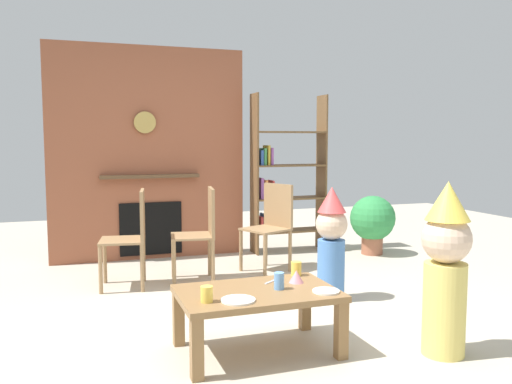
# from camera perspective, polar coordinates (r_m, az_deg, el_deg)

# --- Properties ---
(ground_plane) EXTENTS (12.00, 12.00, 0.00)m
(ground_plane) POSITION_cam_1_polar(r_m,az_deg,el_deg) (3.96, -0.17, -14.41)
(ground_plane) COLOR #BCB29E
(brick_fireplace_feature) EXTENTS (2.20, 0.28, 2.40)m
(brick_fireplace_feature) POSITION_cam_1_polar(r_m,az_deg,el_deg) (6.17, -11.52, 3.99)
(brick_fireplace_feature) COLOR #935138
(brick_fireplace_feature) RESTS_ON ground_plane
(bookshelf) EXTENTS (0.90, 0.28, 1.90)m
(bookshelf) POSITION_cam_1_polar(r_m,az_deg,el_deg) (6.40, 2.86, 1.22)
(bookshelf) COLOR brown
(bookshelf) RESTS_ON ground_plane
(coffee_table) EXTENTS (1.00, 0.64, 0.40)m
(coffee_table) POSITION_cam_1_polar(r_m,az_deg,el_deg) (3.44, 0.14, -11.56)
(coffee_table) COLOR olive
(coffee_table) RESTS_ON ground_plane
(paper_cup_near_left) EXTENTS (0.07, 0.07, 0.11)m
(paper_cup_near_left) POSITION_cam_1_polar(r_m,az_deg,el_deg) (3.43, 2.50, -9.54)
(paper_cup_near_left) COLOR #669EE0
(paper_cup_near_left) RESTS_ON coffee_table
(paper_cup_near_right) EXTENTS (0.07, 0.07, 0.10)m
(paper_cup_near_right) POSITION_cam_1_polar(r_m,az_deg,el_deg) (3.78, 4.36, -8.22)
(paper_cup_near_right) COLOR #F2CC4C
(paper_cup_near_right) RESTS_ON coffee_table
(paper_cup_center) EXTENTS (0.07, 0.07, 0.10)m
(paper_cup_center) POSITION_cam_1_polar(r_m,az_deg,el_deg) (3.19, -5.33, -10.90)
(paper_cup_center) COLOR #F2CC4C
(paper_cup_center) RESTS_ON coffee_table
(paper_plate_front) EXTENTS (0.21, 0.21, 0.01)m
(paper_plate_front) POSITION_cam_1_polar(r_m,az_deg,el_deg) (3.21, -1.94, -11.55)
(paper_plate_front) COLOR white
(paper_plate_front) RESTS_ON coffee_table
(paper_plate_rear) EXTENTS (0.17, 0.17, 0.01)m
(paper_plate_rear) POSITION_cam_1_polar(r_m,az_deg,el_deg) (3.41, 7.54, -10.54)
(paper_plate_rear) COLOR white
(paper_plate_rear) RESTS_ON coffee_table
(birthday_cake_slice) EXTENTS (0.10, 0.10, 0.08)m
(birthday_cake_slice) POSITION_cam_1_polar(r_m,az_deg,el_deg) (3.60, 4.36, -9.06)
(birthday_cake_slice) COLOR pink
(birthday_cake_slice) RESTS_ON coffee_table
(table_fork) EXTENTS (0.13, 0.10, 0.01)m
(table_fork) POSITION_cam_1_polar(r_m,az_deg,el_deg) (3.62, 1.66, -9.60)
(table_fork) COLOR silver
(table_fork) RESTS_ON coffee_table
(child_with_cone_hat) EXTENTS (0.31, 0.31, 1.10)m
(child_with_cone_hat) POSITION_cam_1_polar(r_m,az_deg,el_deg) (3.54, 19.75, -7.32)
(child_with_cone_hat) COLOR #E0CC66
(child_with_cone_hat) RESTS_ON ground_plane
(child_in_pink) EXTENTS (0.27, 0.27, 0.97)m
(child_in_pink) POSITION_cam_1_polar(r_m,az_deg,el_deg) (4.53, 8.12, -5.20)
(child_in_pink) COLOR #4C7FC6
(child_in_pink) RESTS_ON ground_plane
(dining_chair_left) EXTENTS (0.46, 0.46, 0.90)m
(dining_chair_left) POSITION_cam_1_polar(r_m,az_deg,el_deg) (5.00, -13.15, -4.26)
(dining_chair_left) COLOR #9E7A51
(dining_chair_left) RESTS_ON ground_plane
(dining_chair_middle) EXTENTS (0.46, 0.46, 0.90)m
(dining_chair_middle) POSITION_cam_1_polar(r_m,az_deg,el_deg) (5.11, -5.85, -3.92)
(dining_chair_middle) COLOR #9E7A51
(dining_chair_middle) RESTS_ON ground_plane
(dining_chair_right) EXTENTS (0.53, 0.53, 0.90)m
(dining_chair_right) POSITION_cam_1_polar(r_m,az_deg,el_deg) (5.51, 1.72, -3.19)
(dining_chair_right) COLOR #9E7A51
(dining_chair_right) RESTS_ON ground_plane
(potted_plant_tall) EXTENTS (0.53, 0.53, 0.70)m
(potted_plant_tall) POSITION_cam_1_polar(r_m,az_deg,el_deg) (6.44, 12.44, -2.99)
(potted_plant_tall) COLOR #9E5B42
(potted_plant_tall) RESTS_ON ground_plane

